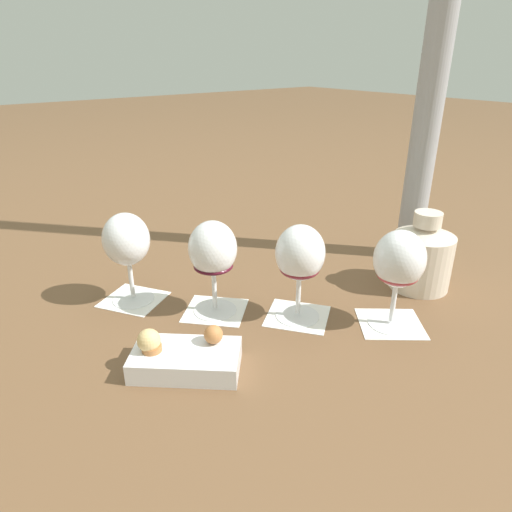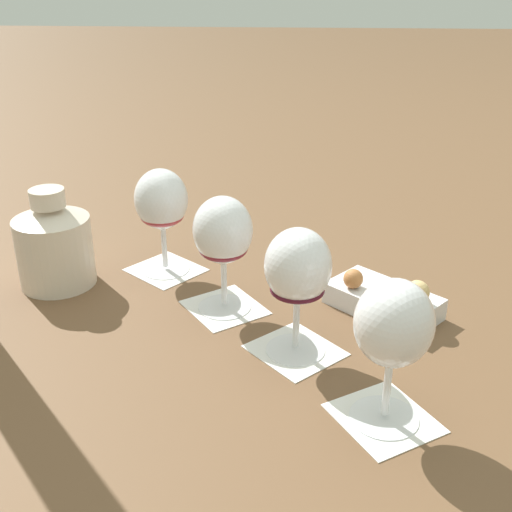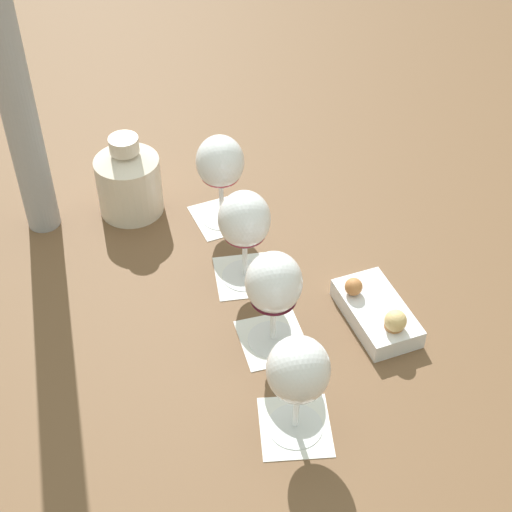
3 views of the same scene
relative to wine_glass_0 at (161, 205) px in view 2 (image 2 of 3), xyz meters
The scene contains 11 objects.
ground_plane 0.26m from the wine_glass_0, 42.81° to the left, with size 8.00×8.00×0.00m, color brown.
tasting_card_0 0.11m from the wine_glass_0, ahead, with size 0.14×0.14×0.00m.
tasting_card_1 0.19m from the wine_glass_0, 43.18° to the left, with size 0.14×0.14×0.00m.
tasting_card_2 0.32m from the wine_glass_0, 43.88° to the left, with size 0.14×0.14×0.00m.
tasting_card_3 0.47m from the wine_glass_0, 41.72° to the left, with size 0.14×0.14×0.00m.
wine_glass_0 is the anchor object (origin of this frame).
wine_glass_1 0.16m from the wine_glass_0, 43.18° to the left, with size 0.08×0.08×0.17m.
wine_glass_2 0.30m from the wine_glass_0, 43.88° to the left, with size 0.08×0.08×0.17m.
wine_glass_3 0.46m from the wine_glass_0, 41.72° to the left, with size 0.08×0.08×0.17m.
ceramic_vase 0.17m from the wine_glass_0, 71.08° to the right, with size 0.11×0.11×0.15m.
snack_dish 0.36m from the wine_glass_0, 71.68° to the left, with size 0.16×0.17×0.06m.
Camera 2 is at (0.74, 0.05, 0.46)m, focal length 45.00 mm.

